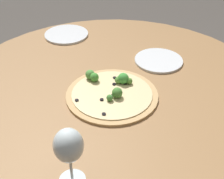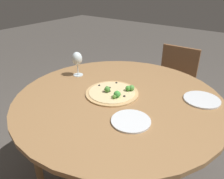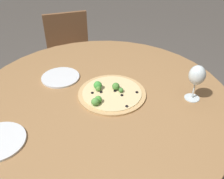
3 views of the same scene
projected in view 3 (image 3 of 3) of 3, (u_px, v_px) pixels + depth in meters
name	position (u px, v px, depth m)	size (l,w,h in m)	color
dining_table	(101.00, 105.00, 1.30)	(1.31, 1.31, 0.76)	olive
chair	(71.00, 57.00, 2.25)	(0.46, 0.46, 0.81)	brown
pizza	(111.00, 93.00, 1.26)	(0.34, 0.34, 0.06)	tan
wine_glass	(197.00, 76.00, 1.16)	(0.08, 0.08, 0.18)	silver
plate_near	(61.00, 77.00, 1.39)	(0.21, 0.21, 0.01)	silver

